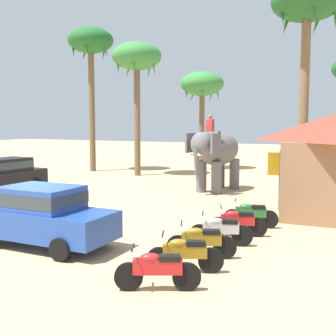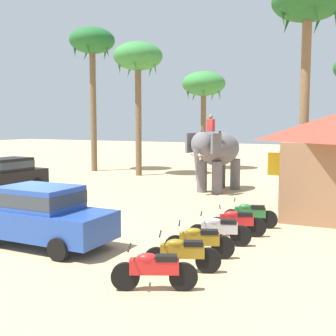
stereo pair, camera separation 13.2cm
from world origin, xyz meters
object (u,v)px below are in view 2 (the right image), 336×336
object	(u,v)px
car_parked_far_side	(7,173)
motorcycle_mid_row	(199,241)
palm_tree_behind_elephant	(138,60)
motorcycle_nearest_camera	(154,269)
palm_tree_near_hut	(92,46)
palm_tree_left_of_road	(204,86)
motorcycle_end_of_row	(250,214)
motorcycle_far_in_row	(236,222)
car_sedan_foreground	(42,214)
signboard_yellow	(280,168)
palm_tree_far_back	(308,9)
elephant_with_mahout	(217,152)
motorcycle_second_in_row	(182,253)
motorcycle_fourth_in_row	(219,230)

from	to	relation	value
car_parked_far_side	motorcycle_mid_row	size ratio (longest dim) A/B	2.48
motorcycle_mid_row	palm_tree_behind_elephant	xyz separation A→B (m)	(-10.37, 14.36, 7.03)
motorcycle_mid_row	motorcycle_nearest_camera	bearing A→B (deg)	-90.23
motorcycle_nearest_camera	palm_tree_near_hut	world-z (taller)	palm_tree_near_hut
palm_tree_near_hut	palm_tree_left_of_road	bearing A→B (deg)	35.03
motorcycle_mid_row	motorcycle_end_of_row	world-z (taller)	same
motorcycle_far_in_row	palm_tree_near_hut	size ratio (longest dim) A/B	0.17
car_sedan_foreground	palm_tree_left_of_road	world-z (taller)	palm_tree_left_of_road
palm_tree_near_hut	signboard_yellow	world-z (taller)	palm_tree_near_hut
motorcycle_mid_row	motorcycle_far_in_row	size ratio (longest dim) A/B	0.99
motorcycle_end_of_row	palm_tree_near_hut	world-z (taller)	palm_tree_near_hut
car_parked_far_side	motorcycle_end_of_row	distance (m)	13.26
car_parked_far_side	palm_tree_left_of_road	size ratio (longest dim) A/B	0.58
motorcycle_mid_row	palm_tree_behind_elephant	size ratio (longest dim) A/B	0.20
palm_tree_behind_elephant	palm_tree_near_hut	distance (m)	4.54
motorcycle_mid_row	palm_tree_far_back	bearing A→B (deg)	85.87
motorcycle_far_in_row	signboard_yellow	xyz separation A→B (m)	(0.31, 4.55, 1.22)
motorcycle_nearest_camera	motorcycle_mid_row	xyz separation A→B (m)	(0.01, 2.37, 0.00)
palm_tree_left_of_road	motorcycle_nearest_camera	bearing A→B (deg)	-70.17
motorcycle_nearest_camera	motorcycle_far_in_row	xyz separation A→B (m)	(0.20, 4.85, 0.00)
motorcycle_far_in_row	palm_tree_behind_elephant	distance (m)	17.38
palm_tree_behind_elephant	signboard_yellow	size ratio (longest dim) A/B	3.61
palm_tree_behind_elephant	palm_tree_near_hut	size ratio (longest dim) A/B	0.85
motorcycle_end_of_row	palm_tree_far_back	size ratio (longest dim) A/B	0.18
car_parked_far_side	motorcycle_far_in_row	bearing A→B (deg)	-13.34
palm_tree_near_hut	palm_tree_left_of_road	distance (m)	8.50
car_parked_far_side	palm_tree_left_of_road	distance (m)	15.95
motorcycle_nearest_camera	signboard_yellow	bearing A→B (deg)	86.89
elephant_with_mahout	motorcycle_second_in_row	size ratio (longest dim) A/B	2.38
motorcycle_far_in_row	palm_tree_left_of_road	world-z (taller)	palm_tree_left_of_road
motorcycle_nearest_camera	palm_tree_behind_elephant	distance (m)	20.90
elephant_with_mahout	motorcycle_far_in_row	bearing A→B (deg)	-65.54
signboard_yellow	motorcycle_second_in_row	bearing A→B (deg)	-93.13
motorcycle_second_in_row	palm_tree_behind_elephant	size ratio (longest dim) A/B	0.19
elephant_with_mahout	palm_tree_behind_elephant	bearing A→B (deg)	150.64
motorcycle_end_of_row	palm_tree_left_of_road	distance (m)	18.94
car_sedan_foreground	palm_tree_near_hut	distance (m)	20.70
motorcycle_second_in_row	palm_tree_near_hut	size ratio (longest dim) A/B	0.16
signboard_yellow	car_parked_far_side	bearing A→B (deg)	-173.82
motorcycle_fourth_in_row	palm_tree_far_back	bearing A→B (deg)	85.63
palm_tree_near_hut	palm_tree_behind_elephant	bearing A→B (deg)	-11.14
car_sedan_foreground	motorcycle_nearest_camera	bearing A→B (deg)	-17.95
palm_tree_left_of_road	motorcycle_far_in_row	bearing A→B (deg)	-64.70
car_sedan_foreground	elephant_with_mahout	world-z (taller)	elephant_with_mahout
motorcycle_mid_row	motorcycle_far_in_row	xyz separation A→B (m)	(0.19, 2.48, 0.00)
motorcycle_second_in_row	car_sedan_foreground	bearing A→B (deg)	177.52
car_sedan_foreground	car_parked_far_side	world-z (taller)	same
motorcycle_fourth_in_row	car_sedan_foreground	bearing A→B (deg)	-152.97
motorcycle_end_of_row	palm_tree_left_of_road	bearing A→B (deg)	117.19
palm_tree_left_of_road	signboard_yellow	xyz separation A→B (m)	(8.52, -12.80, -4.49)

